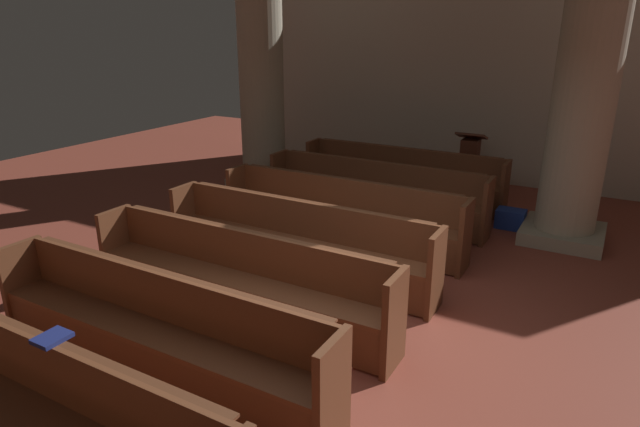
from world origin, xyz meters
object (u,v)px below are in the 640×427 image
Objects in this scene: pew_row_1 at (374,191)px; pew_row_6 at (27,405)px; lectern at (468,168)px; pew_row_4 at (237,275)px; pillar_far_side at (261,73)px; pillar_aisle_side at (585,91)px; kneeler_box_blue at (510,219)px; pew_row_2 at (340,212)px; pew_row_3 at (296,239)px; pew_row_0 at (401,174)px; pew_row_5 at (154,327)px; hymn_book at (52,338)px.

pew_row_1 is 5.41m from pew_row_6.
pew_row_4 is at bearing -98.91° from lectern.
pillar_far_side is 3.89m from lectern.
pillar_far_side is at bearing 177.98° from pillar_aisle_side.
lectern is at bearing 126.00° from kneeler_box_blue.
pew_row_4 is at bearing 90.00° from pew_row_6.
pew_row_2 is 0.87× the size of pillar_far_side.
pew_row_3 is at bearing -90.00° from pew_row_1.
pew_row_0 is 0.87× the size of pillar_aisle_side.
lectern is at bearing 138.64° from pillar_aisle_side.
pillar_aisle_side is at bearing 62.65° from pew_row_5.
pew_row_0 reaches higher than kneeler_box_blue.
pew_row_2 is 1.00× the size of pew_row_5.
pew_row_3 is 1.00× the size of pew_row_4.
pew_row_6 is 0.87× the size of pillar_far_side.
pew_row_4 is 4.83m from pillar_aisle_side.
hymn_book reaches higher than kneeler_box_blue.
pew_row_6 is (0.00, -2.16, 0.00)m from pew_row_4.
pew_row_3 is at bearing -49.56° from pillar_far_side.
pillar_aisle_side is 9.68× the size of kneeler_box_blue.
pew_row_4 is 0.87× the size of pillar_far_side.
pillar_aisle_side is 1.99m from kneeler_box_blue.
pew_row_1 is at bearing -90.00° from pew_row_0.
pillar_far_side is at bearing 111.98° from pew_row_6.
pew_row_3 is 3.09m from hymn_book.
lectern is 2.74× the size of kneeler_box_blue.
hymn_book is (0.09, -6.30, 0.42)m from pew_row_0.
pew_row_1 is 2.16m from pew_row_3.
pew_row_4 is at bearing -123.57° from pillar_aisle_side.
pew_row_1 reaches higher than kneeler_box_blue.
kneeler_box_blue is (1.83, 5.03, -0.33)m from pew_row_5.
pew_row_1 is (0.00, -1.08, 0.00)m from pew_row_0.
lectern reaches higher than pew_row_2.
pew_row_0 is at bearing 7.47° from pillar_far_side.
pew_row_2 is 4.16m from hymn_book.
hymn_book is at bearing -84.01° from pew_row_5.
pillar_far_side is 3.54× the size of lectern.
hymn_book is at bearing -87.28° from pew_row_4.
pew_row_2 is 3.27m from lectern.
pew_row_5 is 0.99m from hymn_book.
pew_row_0 is 0.87× the size of pillar_far_side.
pew_row_1 is at bearing 91.03° from hymn_book.
pillar_aisle_side is at bearing 12.83° from pew_row_1.
hymn_book is at bearing -88.70° from pew_row_2.
kneeler_box_blue is at bearing 21.23° from pew_row_1.
pillar_aisle_side is at bearing -10.55° from kneeler_box_blue.
pew_row_4 is 4.37m from kneeler_box_blue.
pillar_aisle_side reaches higher than pew_row_1.
lectern is at bearing 81.09° from pew_row_4.
pew_row_3 is 4.32m from lectern.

